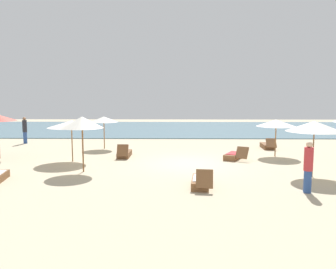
{
  "coord_description": "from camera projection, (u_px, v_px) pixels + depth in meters",
  "views": [
    {
      "loc": [
        -0.76,
        -15.44,
        3.17
      ],
      "look_at": [
        -1.05,
        2.45,
        1.1
      ],
      "focal_mm": 35.32,
      "sensor_mm": 36.0,
      "label": 1
    }
  ],
  "objects": [
    {
      "name": "ground_plane",
      "position": [
        189.0,
        163.0,
        15.69
      ],
      "size": [
        60.0,
        60.0,
        0.0
      ],
      "primitive_type": "plane",
      "color": "#BCAD8E"
    },
    {
      "name": "ocean_water",
      "position": [
        181.0,
        128.0,
        32.57
      ],
      "size": [
        48.0,
        16.0,
        0.06
      ],
      "primitive_type": "cube",
      "color": "slate",
      "rests_on": "ground_plane"
    },
    {
      "name": "umbrella_2",
      "position": [
        276.0,
        123.0,
        17.36
      ],
      "size": [
        2.05,
        2.05,
        1.95
      ],
      "color": "olive",
      "rests_on": "ground_plane"
    },
    {
      "name": "umbrella_3",
      "position": [
        314.0,
        126.0,
        12.87
      ],
      "size": [
        2.15,
        2.15,
        2.22
      ],
      "color": "brown",
      "rests_on": "ground_plane"
    },
    {
      "name": "umbrella_4",
      "position": [
        71.0,
        124.0,
        15.95
      ],
      "size": [
        2.28,
        2.28,
        2.01
      ],
      "color": "olive",
      "rests_on": "ground_plane"
    },
    {
      "name": "umbrella_5",
      "position": [
        104.0,
        119.0,
        19.93
      ],
      "size": [
        1.7,
        1.7,
        1.95
      ],
      "color": "olive",
      "rests_on": "ground_plane"
    },
    {
      "name": "umbrella_6",
      "position": [
        82.0,
        122.0,
        13.72
      ],
      "size": [
        1.77,
        1.77,
        2.34
      ],
      "color": "brown",
      "rests_on": "ground_plane"
    },
    {
      "name": "lounger_1",
      "position": [
        267.0,
        146.0,
        20.21
      ],
      "size": [
        0.69,
        1.73,
        0.68
      ],
      "color": "brown",
      "rests_on": "ground_plane"
    },
    {
      "name": "lounger_3",
      "position": [
        234.0,
        156.0,
        16.77
      ],
      "size": [
        1.28,
        1.76,
        0.7
      ],
      "color": "brown",
      "rests_on": "ground_plane"
    },
    {
      "name": "lounger_4",
      "position": [
        124.0,
        154.0,
        17.36
      ],
      "size": [
        0.62,
        1.64,
        0.75
      ],
      "color": "brown",
      "rests_on": "ground_plane"
    },
    {
      "name": "lounger_6",
      "position": [
        201.0,
        182.0,
        11.63
      ],
      "size": [
        0.76,
        1.69,
        0.74
      ],
      "color": "brown",
      "rests_on": "ground_plane"
    },
    {
      "name": "person_0",
      "position": [
        308.0,
        167.0,
        10.83
      ],
      "size": [
        0.3,
        0.3,
        1.71
      ],
      "color": "#2D4C8C",
      "rests_on": "ground_plane"
    },
    {
      "name": "person_1",
      "position": [
        25.0,
        130.0,
        22.24
      ],
      "size": [
        0.37,
        0.37,
        1.8
      ],
      "color": "#2D4C8C",
      "rests_on": "ground_plane"
    }
  ]
}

